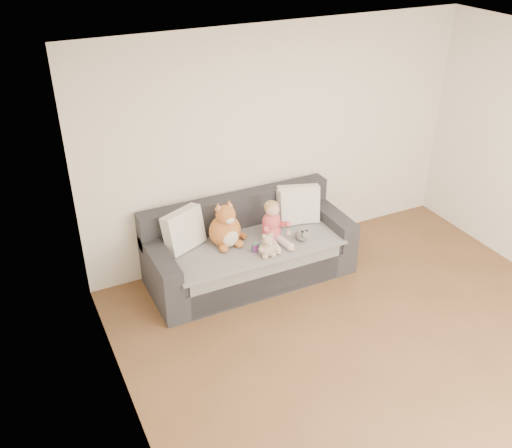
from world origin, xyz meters
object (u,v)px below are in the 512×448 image
Objects in this scene: sofa at (248,251)px; toddler at (273,224)px; teddy_bear at (268,247)px; sippy_cup at (255,246)px; plush_cat at (226,228)px.

sofa is 4.83× the size of toddler.
sofa is 0.48m from teddy_bear.
toddler reaches higher than teddy_bear.
teddy_bear is 2.28× the size of sippy_cup.
plush_cat is (-0.26, -0.00, 0.35)m from sofa.
sofa is at bearing -4.44° from plush_cat.
plush_cat is (-0.48, 0.13, 0.00)m from toddler.
toddler is 0.33m from sippy_cup.
toddler is 0.50m from plush_cat.
sofa is at bearing 99.82° from teddy_bear.
teddy_bear is at bearing -124.44° from toddler.
toddler is 1.72× the size of teddy_bear.
toddler is at bearing -20.13° from plush_cat.
sippy_cup is (-0.08, 0.14, -0.04)m from teddy_bear.
toddler is 3.91× the size of sippy_cup.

